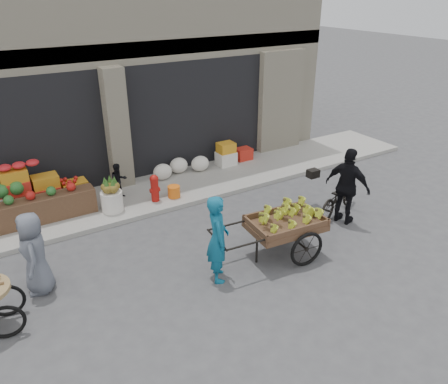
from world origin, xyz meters
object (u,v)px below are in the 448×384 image
fire_hydrant (155,187)px  cyclist (347,187)px  vendor_woman (218,239)px  bicycle (339,196)px  banana_cart (283,222)px  orange_bucket (174,192)px  pineapple_bin (112,201)px  seated_person (119,181)px  vendor_grey (35,253)px

fire_hydrant → cyclist: bearing=-42.2°
vendor_woman → cyclist: (3.66, 0.33, 0.05)m
fire_hydrant → bicycle: bearing=-36.8°
banana_cart → vendor_woman: bearing=-175.8°
orange_bucket → bicycle: size_ratio=0.19×
pineapple_bin → banana_cart: (2.43, -3.54, 0.40)m
orange_bucket → banana_cart: banana_cart is taller
orange_bucket → seated_person: (-1.20, 0.70, 0.31)m
vendor_grey → seated_person: bearing=149.6°
pineapple_bin → bicycle: size_ratio=0.30×
pineapple_bin → vendor_woman: (0.90, -3.51, 0.50)m
vendor_woman → banana_cart: bearing=-69.0°
vendor_woman → vendor_grey: size_ratio=1.10×
bicycle → cyclist: 0.65m
vendor_grey → bicycle: size_ratio=0.92×
pineapple_bin → fire_hydrant: bearing=-2.6°
orange_bucket → seated_person: bearing=149.7°
vendor_grey → bicycle: bearing=96.3°
bicycle → vendor_woman: bearing=82.0°
banana_cart → bicycle: bearing=22.8°
orange_bucket → vendor_grey: bearing=-151.2°
seated_person → vendor_grey: size_ratio=0.59×
orange_bucket → vendor_grey: vendor_grey is taller
orange_bucket → banana_cart: size_ratio=0.12×
vendor_grey → bicycle: vendor_grey is taller
pineapple_bin → vendor_grey: 3.00m
vendor_grey → cyclist: (6.63, -1.06, 0.13)m
bicycle → cyclist: cyclist is taller
banana_cart → fire_hydrant: bearing=115.8°
pineapple_bin → vendor_woman: 3.66m
vendor_woman → bicycle: size_ratio=1.02×
pineapple_bin → fire_hydrant: size_ratio=0.73×
fire_hydrant → vendor_grey: bearing=-146.9°
banana_cart → cyclist: size_ratio=1.43×
fire_hydrant → vendor_grey: vendor_grey is taller
pineapple_bin → orange_bucket: 1.61m
seated_person → cyclist: bearing=-52.3°
seated_person → banana_cart: (2.03, -4.14, 0.19)m
orange_bucket → seated_person: 1.42m
pineapple_bin → fire_hydrant: 1.11m
pineapple_bin → vendor_grey: size_ratio=0.33×
pineapple_bin → banana_cart: 4.31m
vendor_woman → bicycle: vendor_woman is taller
seated_person → vendor_grey: 3.69m
pineapple_bin → orange_bucket: size_ratio=1.62×
pineapple_bin → vendor_woman: vendor_woman is taller
orange_bucket → fire_hydrant: bearing=174.3°
fire_hydrant → vendor_woman: 3.49m
vendor_grey → cyclist: cyclist is taller
seated_person → cyclist: size_ratio=0.51×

